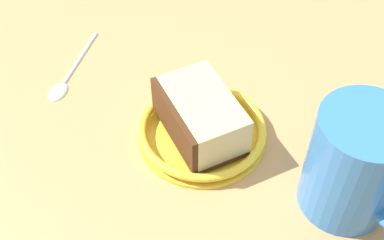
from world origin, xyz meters
The scene contains 5 objects.
ground_plane centered at (0.00, 0.00, -1.60)cm, with size 150.34×150.34×3.21cm, color tan.
small_plate centered at (-8.16, -1.21, 0.82)cm, with size 13.32×13.32×1.66cm.
cake_slice centered at (-7.98, -1.40, 3.23)cm, with size 11.27×11.21×4.88cm.
tea_mug centered at (-4.89, 13.65, 5.55)cm, with size 9.46×9.71×10.95cm.
teaspoon centered at (-11.18, -18.58, 0.35)cm, with size 12.29×2.12×0.80cm.
Camera 1 is at (24.58, 8.60, 40.99)cm, focal length 48.02 mm.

